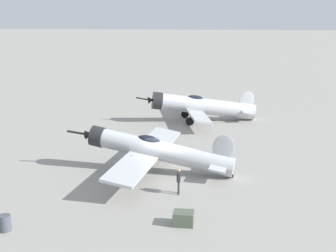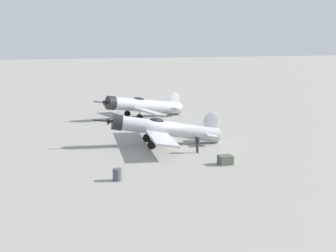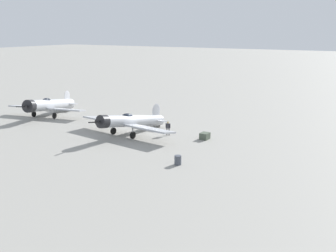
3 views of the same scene
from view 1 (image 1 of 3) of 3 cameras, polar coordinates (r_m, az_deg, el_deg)
name	(u,v)px [view 1 (image 1 of 3)]	position (r m, az deg, el deg)	size (l,w,h in m)	color
ground_plane	(163,172)	(35.34, -0.57, -5.28)	(400.00, 400.00, 0.00)	gray
airplane_foreground	(155,150)	(35.00, -1.44, -2.78)	(13.22, 12.03, 3.11)	#B7BABF
airplane_mid_apron	(200,106)	(50.35, 3.67, 2.27)	(11.72, 11.98, 3.09)	#B7BABF
ground_crew_mechanic	(179,179)	(31.19, 1.21, -5.98)	(0.64, 0.23, 1.63)	#2D2D33
equipment_crate	(183,218)	(27.25, 1.76, -10.40)	(0.94, 1.11, 0.73)	#4C5647
fuel_drum	(5,223)	(27.84, -18.00, -10.41)	(0.68, 0.68, 0.86)	#474C56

